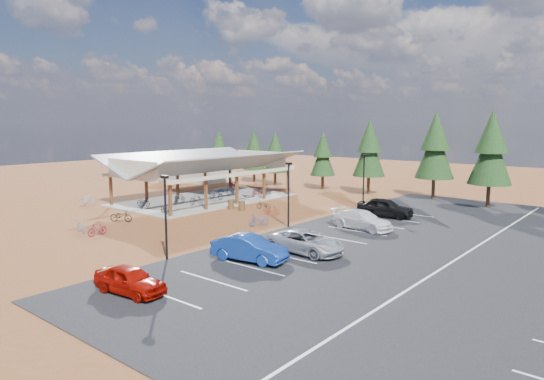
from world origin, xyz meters
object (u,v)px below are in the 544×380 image
object	(u,v)px
lamp_post_0	(166,211)
car_0	(130,280)
bike_1	(180,197)
trash_bin_0	(231,204)
bike_3	(234,185)
car_1	(249,248)
car_2	(306,242)
trash_bin_1	(242,206)
car_4	(385,208)
bike_13	(81,226)
bike_14	(259,220)
bike_5	(197,200)
car_3	(362,220)
bike_9	(87,200)
bike_15	(272,210)
lamp_post_2	(364,177)
outbuilding	(195,166)
bike_7	(257,193)
bike_4	(166,209)
bike_2	(225,191)
lamp_post_1	(288,190)
bike_pavilion	(205,164)
bike_0	(143,202)
bike_6	(216,195)
bike_16	(264,205)

from	to	relation	value
lamp_post_0	car_0	world-z (taller)	lamp_post_0
bike_1	lamp_post_0	bearing A→B (deg)	-136.54
trash_bin_0	bike_3	xyz separation A→B (m)	(-9.17, 9.93, 0.16)
car_1	car_2	size ratio (longest dim) A/B	0.91
trash_bin_1	car_4	bearing A→B (deg)	25.27
car_4	bike_13	bearing A→B (deg)	134.44
bike_14	car_0	xyz separation A→B (m)	(5.33, -15.55, 0.24)
bike_5	car_3	world-z (taller)	car_3
bike_9	bike_15	bearing A→B (deg)	-90.95
car_3	lamp_post_2	bearing A→B (deg)	33.70
outbuilding	bike_9	size ratio (longest dim) A/B	5.93
outbuilding	car_2	distance (m)	40.75
bike_13	bike_15	size ratio (longest dim) A/B	1.14
outbuilding	bike_7	bearing A→B (deg)	-20.45
bike_4	bike_2	bearing A→B (deg)	21.66
trash_bin_1	car_2	xyz separation A→B (m)	(13.37, -8.34, 0.30)
car_4	car_1	bearing A→B (deg)	170.79
lamp_post_1	bike_14	distance (m)	3.45
bike_5	bike_7	bearing A→B (deg)	-15.27
lamp_post_0	bike_9	world-z (taller)	lamp_post_0
bike_pavilion	bike_13	distance (m)	17.42
bike_0	bike_1	distance (m)	4.19
car_3	bike_6	bearing A→B (deg)	87.07
trash_bin_1	bike_16	world-z (taller)	trash_bin_1
bike_0	bike_14	xyz separation A→B (m)	(14.45, 0.58, -0.06)
bike_6	lamp_post_2	bearing A→B (deg)	-67.45
bike_4	bike_9	bearing A→B (deg)	104.75
bike_1	bike_pavilion	bearing A→B (deg)	-25.22
bike_9	car_1	bearing A→B (deg)	-125.01
bike_16	car_4	world-z (taller)	car_4
lamp_post_0	bike_2	bearing A→B (deg)	127.42
car_0	car_3	distance (m)	19.80
bike_4	bike_14	distance (m)	9.87
bike_13	car_2	world-z (taller)	car_2
bike_pavilion	car_3	distance (m)	20.31
bike_1	car_0	bearing A→B (deg)	-139.48
bike_pavilion	car_1	bearing A→B (deg)	-36.43
lamp_post_1	bike_9	world-z (taller)	lamp_post_1
lamp_post_0	bike_4	world-z (taller)	lamp_post_0
trash_bin_0	car_0	distance (m)	23.22
lamp_post_1	bike_4	world-z (taller)	lamp_post_1
bike_pavilion	car_2	distance (m)	23.32
bike_13	trash_bin_1	bearing A→B (deg)	178.76
bike_7	bike_16	xyz separation A→B (m)	(5.12, -4.80, -0.16)
lamp_post_1	car_3	world-z (taller)	lamp_post_1
lamp_post_2	car_3	xyz separation A→B (m)	(4.96, -9.10, -2.21)
bike_pavilion	lamp_post_1	world-z (taller)	lamp_post_1
outbuilding	lamp_post_0	world-z (taller)	lamp_post_0
bike_3	car_2	world-z (taller)	car_2
trash_bin_0	bike_0	world-z (taller)	bike_0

